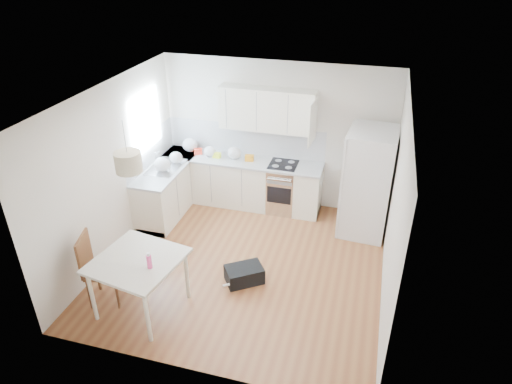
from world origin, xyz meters
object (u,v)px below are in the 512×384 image
gym_bag (244,274)px  refrigerator (369,183)px  dining_chair (104,269)px  dining_table (138,265)px

gym_bag → refrigerator: bearing=15.3°
refrigerator → dining_chair: bearing=-136.1°
dining_table → gym_bag: dining_table is taller
dining_chair → refrigerator: bearing=24.4°
dining_chair → gym_bag: bearing=11.3°
refrigerator → dining_table: 3.96m
dining_table → gym_bag: bearing=47.4°
dining_chair → dining_table: bearing=-19.3°
gym_bag → dining_table: bearing=-176.9°
dining_table → gym_bag: (1.18, 0.91, -0.61)m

